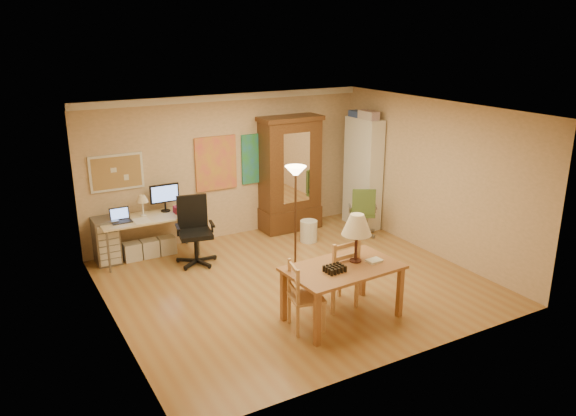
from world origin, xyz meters
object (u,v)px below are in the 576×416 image
office_chair_black (196,246)px  office_chair_green (362,223)px  dining_table (348,255)px  computer_desk (150,232)px  armoire (290,181)px  bookshelf (363,173)px

office_chair_black → office_chair_green: (3.25, -0.33, -0.05)m
dining_table → office_chair_black: (-1.15, 2.79, -0.61)m
computer_desk → armoire: (2.83, 0.08, 0.52)m
office_chair_black → armoire: (2.25, 0.72, 0.67)m
dining_table → office_chair_green: (2.10, 2.46, -0.66)m
computer_desk → armoire: bearing=1.6°
computer_desk → office_chair_green: bearing=-14.2°
computer_desk → office_chair_black: bearing=-48.0°
armoire → office_chair_black: bearing=-162.2°
dining_table → office_chair_green: size_ratio=1.63×
office_chair_green → computer_desk: bearing=165.8°
armoire → bookshelf: size_ratio=1.03×
office_chair_black → computer_desk: bearing=132.0°
computer_desk → bookshelf: size_ratio=0.75×
dining_table → computer_desk: (-1.73, 3.43, -0.46)m
office_chair_black → dining_table: bearing=-67.6°
dining_table → armoire: bearing=72.6°
computer_desk → office_chair_green: size_ratio=1.68×
dining_table → office_chair_black: bearing=112.4°
office_chair_black → armoire: armoire is taller
computer_desk → armoire: size_ratio=0.73×
computer_desk → bookshelf: bearing=-6.1°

